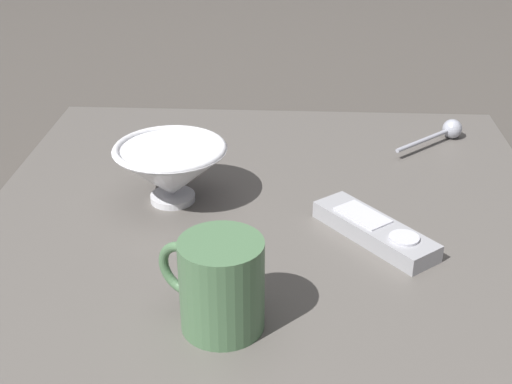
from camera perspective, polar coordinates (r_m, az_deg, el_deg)
ground_plane at (r=0.83m, az=0.97°, el=-4.26°), size 6.00×6.00×0.00m
table at (r=0.82m, az=0.98°, el=-2.99°), size 0.66×0.67×0.04m
cereal_bowl at (r=0.83m, az=-6.95°, el=1.81°), size 0.13×0.13×0.07m
coffee_mug at (r=0.61m, az=-2.97°, el=-7.54°), size 0.07×0.10×0.09m
teaspoon at (r=1.04m, az=15.42°, el=4.87°), size 0.10×0.10×0.03m
tv_remote_near at (r=0.77m, az=9.67°, el=-3.10°), size 0.15×0.13×0.02m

